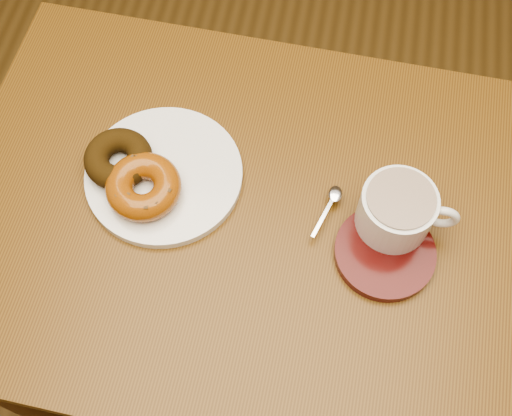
% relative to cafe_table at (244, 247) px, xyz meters
% --- Properties ---
extents(ground, '(6.00, 6.00, 0.00)m').
position_rel_cafe_table_xyz_m(ground, '(0.15, 0.05, -0.66)').
color(ground, brown).
rests_on(ground, ground).
extents(cafe_table, '(0.86, 0.66, 0.78)m').
position_rel_cafe_table_xyz_m(cafe_table, '(0.00, 0.00, 0.00)').
color(cafe_table, brown).
rests_on(cafe_table, ground).
extents(donut_plate, '(0.27, 0.27, 0.01)m').
position_rel_cafe_table_xyz_m(donut_plate, '(-0.12, 0.04, 0.13)').
color(donut_plate, white).
rests_on(donut_plate, cafe_table).
extents(donut_cinnamon, '(0.10, 0.10, 0.04)m').
position_rel_cafe_table_xyz_m(donut_cinnamon, '(-0.18, 0.04, 0.16)').
color(donut_cinnamon, '#32200A').
rests_on(donut_cinnamon, donut_plate).
extents(donut_caramel, '(0.11, 0.11, 0.04)m').
position_rel_cafe_table_xyz_m(donut_caramel, '(-0.14, -0.00, 0.16)').
color(donut_caramel, '#924C0F').
rests_on(donut_caramel, donut_plate).
extents(saucer, '(0.15, 0.15, 0.01)m').
position_rel_cafe_table_xyz_m(saucer, '(0.20, -0.03, 0.13)').
color(saucer, '#3E0908').
rests_on(saucer, cafe_table).
extents(coffee_cup, '(0.13, 0.10, 0.07)m').
position_rel_cafe_table_xyz_m(coffee_cup, '(0.21, 0.02, 0.18)').
color(coffee_cup, white).
rests_on(coffee_cup, saucer).
extents(teaspoon, '(0.03, 0.09, 0.01)m').
position_rel_cafe_table_xyz_m(teaspoon, '(0.12, 0.03, 0.14)').
color(teaspoon, silver).
rests_on(teaspoon, saucer).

